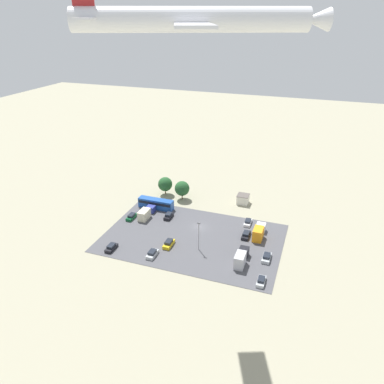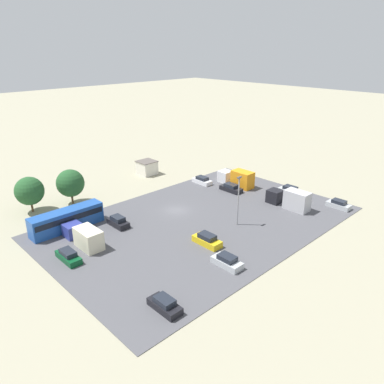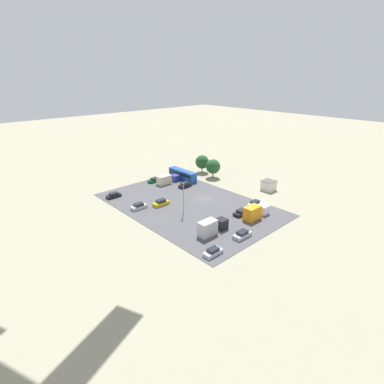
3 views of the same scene
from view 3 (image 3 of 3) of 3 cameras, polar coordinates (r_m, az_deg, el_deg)
The scene contains 19 objects.
ground_plane at distance 86.58m, azimuth 2.37°, elevation -1.27°, with size 400.00×400.00×0.00m, color gray.
parking_lot_surface at distance 82.63m, azimuth -0.68°, elevation -2.38°, with size 49.14×32.07×0.08m.
shed_building at distance 95.38m, azimuth 14.38°, elevation 1.24°, with size 3.84×3.86×3.05m.
bus at distance 101.76m, azimuth -1.81°, elevation 3.39°, with size 11.51×2.62×3.23m.
parked_car_0 at distance 60.71m, azimuth 4.03°, elevation -11.33°, with size 1.80×4.12×1.45m.
parked_car_1 at distance 81.04m, azimuth -10.11°, elevation -2.71°, with size 1.92×4.24×1.54m.
parked_car_2 at distance 82.30m, azimuth -5.93°, elevation -2.05°, with size 1.88×4.54×1.64m.
parked_car_3 at distance 77.51m, azimuth 9.43°, elevation -3.85°, with size 1.98×4.61×1.48m.
parked_car_4 at distance 94.78m, azimuth -1.36°, elevation 1.31°, with size 1.81×4.09×1.64m.
parked_car_5 at distance 67.34m, azimuth 9.55°, elevation -7.99°, with size 1.99×4.48×1.52m.
parked_car_6 at distance 89.84m, azimuth -14.70°, elevation -0.63°, with size 1.80×4.18×1.50m.
parked_car_7 at distance 83.29m, azimuth 11.92°, elevation -2.19°, with size 1.85×4.34×1.45m.
parked_car_8 at distance 100.23m, azimuth -7.14°, elevation 2.26°, with size 1.74×4.52×1.49m.
parked_truck_0 at distance 67.67m, azimuth 3.75°, elevation -6.65°, with size 2.38×7.92×3.44m.
parked_truck_1 at distance 98.55m, azimuth -4.71°, elevation 2.44°, with size 2.54×8.21×2.87m.
parked_truck_2 at distance 76.24m, azimuth 11.97°, elevation -3.72°, with size 2.56×7.97×3.36m.
tree_near_shed at distance 103.38m, azimuth 4.03°, elevation 4.87°, with size 4.99×4.99×6.44m.
tree_apron_mid at distance 108.94m, azimuth 1.95°, elevation 5.75°, with size 4.91×4.91×6.32m.
light_pole_lot_centre at distance 75.58m, azimuth -1.64°, elevation -1.00°, with size 0.90×0.28×8.16m.
Camera 3 is at (-56.09, 56.72, 33.66)m, focal length 28.00 mm.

